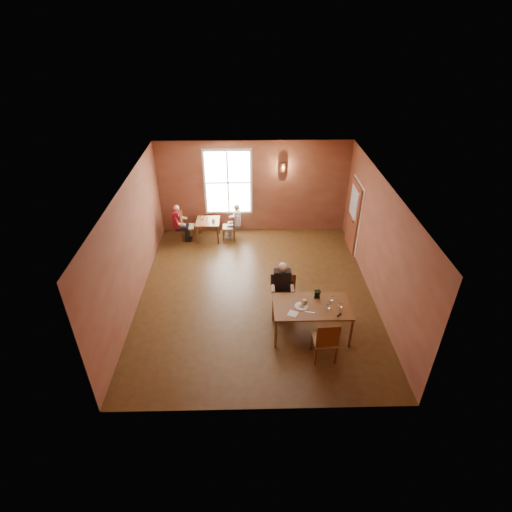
{
  "coord_description": "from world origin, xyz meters",
  "views": [
    {
      "loc": [
        -0.2,
        -8.26,
        6.47
      ],
      "look_at": [
        0.0,
        0.2,
        1.05
      ],
      "focal_mm": 28.0,
      "sensor_mm": 36.0,
      "label": 1
    }
  ],
  "objects_px": {
    "chair_diner_main": "(286,298)",
    "chair_diner_maroon": "(188,226)",
    "diner_white": "(230,223)",
    "diner_maroon": "(186,222)",
    "main_table": "(311,319)",
    "diner_main": "(287,294)",
    "chair_diner_white": "(229,226)",
    "chair_empty": "(325,339)",
    "second_table": "(208,230)"
  },
  "relations": [
    {
      "from": "chair_diner_white",
      "to": "chair_empty",
      "type": "bearing_deg",
      "value": -157.06
    },
    {
      "from": "diner_main",
      "to": "diner_maroon",
      "type": "bearing_deg",
      "value": -53.23
    },
    {
      "from": "main_table",
      "to": "diner_maroon",
      "type": "xyz_separation_m",
      "value": [
        -3.33,
        4.41,
        0.19
      ]
    },
    {
      "from": "diner_main",
      "to": "chair_diner_maroon",
      "type": "height_order",
      "value": "diner_main"
    },
    {
      "from": "chair_diner_main",
      "to": "chair_diner_maroon",
      "type": "bearing_deg",
      "value": -53.3
    },
    {
      "from": "second_table",
      "to": "diner_white",
      "type": "xyz_separation_m",
      "value": [
        0.68,
        0.0,
        0.24
      ]
    },
    {
      "from": "chair_diner_main",
      "to": "diner_maroon",
      "type": "bearing_deg",
      "value": -53.01
    },
    {
      "from": "chair_diner_white",
      "to": "second_table",
      "type": "bearing_deg",
      "value": 90.0
    },
    {
      "from": "main_table",
      "to": "chair_empty",
      "type": "distance_m",
      "value": 0.77
    },
    {
      "from": "chair_diner_white",
      "to": "chair_diner_maroon",
      "type": "bearing_deg",
      "value": 90.0
    },
    {
      "from": "chair_diner_maroon",
      "to": "diner_maroon",
      "type": "relative_size",
      "value": 0.77
    },
    {
      "from": "diner_main",
      "to": "chair_empty",
      "type": "bearing_deg",
      "value": 116.47
    },
    {
      "from": "chair_diner_main",
      "to": "chair_diner_maroon",
      "type": "relative_size",
      "value": 1.14
    },
    {
      "from": "second_table",
      "to": "chair_diner_white",
      "type": "bearing_deg",
      "value": 0.0
    },
    {
      "from": "chair_diner_main",
      "to": "chair_empty",
      "type": "relative_size",
      "value": 0.99
    },
    {
      "from": "chair_empty",
      "to": "main_table",
      "type": "bearing_deg",
      "value": 100.82
    },
    {
      "from": "diner_main",
      "to": "main_table",
      "type": "bearing_deg",
      "value": 128.88
    },
    {
      "from": "diner_main",
      "to": "diner_maroon",
      "type": "height_order",
      "value": "diner_main"
    },
    {
      "from": "diner_white",
      "to": "chair_diner_main",
      "type": "bearing_deg",
      "value": -158.61
    },
    {
      "from": "diner_main",
      "to": "second_table",
      "type": "distance_m",
      "value": 4.37
    },
    {
      "from": "diner_white",
      "to": "diner_maroon",
      "type": "relative_size",
      "value": 0.94
    },
    {
      "from": "diner_maroon",
      "to": "chair_diner_main",
      "type": "bearing_deg",
      "value": 36.99
    },
    {
      "from": "chair_diner_white",
      "to": "main_table",
      "type": "bearing_deg",
      "value": -155.58
    },
    {
      "from": "diner_main",
      "to": "diner_white",
      "type": "height_order",
      "value": "diner_main"
    },
    {
      "from": "main_table",
      "to": "chair_diner_main",
      "type": "relative_size",
      "value": 1.64
    },
    {
      "from": "main_table",
      "to": "chair_empty",
      "type": "relative_size",
      "value": 1.62
    },
    {
      "from": "chair_diner_main",
      "to": "diner_white",
      "type": "relative_size",
      "value": 0.94
    },
    {
      "from": "diner_main",
      "to": "second_table",
      "type": "bearing_deg",
      "value": -60.4
    },
    {
      "from": "diner_main",
      "to": "chair_empty",
      "type": "distance_m",
      "value": 1.52
    },
    {
      "from": "diner_main",
      "to": "chair_empty",
      "type": "xyz_separation_m",
      "value": [
        0.68,
        -1.36,
        -0.12
      ]
    },
    {
      "from": "chair_empty",
      "to": "chair_diner_main",
      "type": "bearing_deg",
      "value": 113.33
    },
    {
      "from": "main_table",
      "to": "diner_white",
      "type": "xyz_separation_m",
      "value": [
        -1.97,
        4.41,
        0.16
      ]
    },
    {
      "from": "chair_diner_white",
      "to": "chair_diner_main",
      "type": "bearing_deg",
      "value": -158.22
    },
    {
      "from": "chair_empty",
      "to": "diner_white",
      "type": "relative_size",
      "value": 0.95
    },
    {
      "from": "chair_empty",
      "to": "chair_diner_white",
      "type": "bearing_deg",
      "value": 110.3
    },
    {
      "from": "chair_diner_main",
      "to": "chair_diner_maroon",
      "type": "height_order",
      "value": "chair_diner_main"
    },
    {
      "from": "diner_main",
      "to": "chair_diner_maroon",
      "type": "xyz_separation_m",
      "value": [
        -2.8,
        3.79,
        -0.19
      ]
    },
    {
      "from": "chair_diner_main",
      "to": "chair_diner_white",
      "type": "bearing_deg",
      "value": -68.22
    },
    {
      "from": "chair_diner_maroon",
      "to": "chair_empty",
      "type": "bearing_deg",
      "value": 34.05
    },
    {
      "from": "main_table",
      "to": "diner_maroon",
      "type": "distance_m",
      "value": 5.53
    },
    {
      "from": "second_table",
      "to": "chair_diner_white",
      "type": "distance_m",
      "value": 0.66
    },
    {
      "from": "main_table",
      "to": "chair_diner_white",
      "type": "height_order",
      "value": "chair_diner_white"
    },
    {
      "from": "main_table",
      "to": "diner_maroon",
      "type": "relative_size",
      "value": 1.44
    },
    {
      "from": "main_table",
      "to": "chair_diner_main",
      "type": "distance_m",
      "value": 0.83
    },
    {
      "from": "second_table",
      "to": "chair_diner_maroon",
      "type": "bearing_deg",
      "value": 180.0
    },
    {
      "from": "main_table",
      "to": "second_table",
      "type": "relative_size",
      "value": 2.37
    },
    {
      "from": "chair_empty",
      "to": "chair_diner_white",
      "type": "height_order",
      "value": "chair_empty"
    },
    {
      "from": "main_table",
      "to": "diner_main",
      "type": "xyz_separation_m",
      "value": [
        -0.5,
        0.62,
        0.25
      ]
    },
    {
      "from": "chair_diner_white",
      "to": "diner_white",
      "type": "bearing_deg",
      "value": -90.0
    },
    {
      "from": "diner_white",
      "to": "chair_diner_maroon",
      "type": "xyz_separation_m",
      "value": [
        -1.33,
        0.0,
        -0.1
      ]
    }
  ]
}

